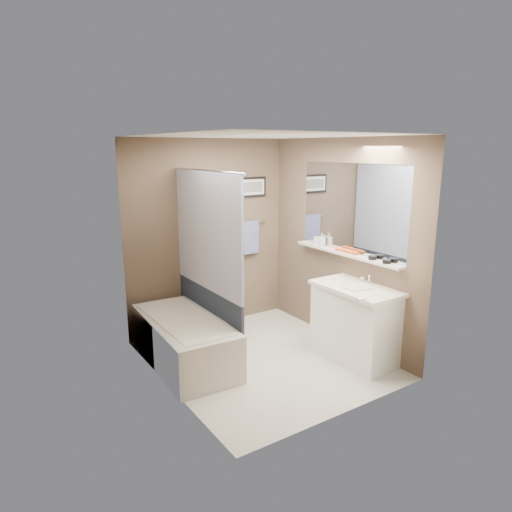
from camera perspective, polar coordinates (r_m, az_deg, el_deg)
ground at (r=5.17m, az=0.94°, el=-12.82°), size 2.50×2.50×0.00m
ceiling at (r=4.64m, az=1.05°, el=14.57°), size 2.20×2.50×0.04m
wall_back at (r=5.80m, az=-5.89°, el=2.55°), size 2.20×0.04×2.40m
wall_front at (r=3.85m, az=11.40°, el=-3.26°), size 2.20×0.04×2.40m
wall_left at (r=4.27m, az=-11.08°, el=-1.59°), size 0.04×2.50×2.40m
wall_right at (r=5.43m, az=10.44°, el=1.66°), size 0.04×2.50×2.40m
tile_surround at (r=4.77m, az=-13.41°, el=-2.61°), size 0.02×1.55×2.00m
curtain_rod at (r=4.87m, az=-6.31°, el=10.56°), size 0.02×1.55×0.02m
curtain_upper at (r=4.94m, az=-6.12°, el=3.01°), size 0.03×1.45×1.28m
curtain_lower at (r=5.15m, az=-5.90°, el=-5.99°), size 0.03×1.45×0.36m
mirror at (r=5.27m, az=11.84°, el=5.86°), size 0.02×1.60×1.00m
shelf at (r=5.32m, az=11.16°, el=0.27°), size 0.12×1.60×0.03m
towel_bar at (r=6.04m, az=-1.20°, el=4.01°), size 0.60×0.02×0.02m
towel at (r=6.05m, az=-1.10°, el=2.30°), size 0.34×0.05×0.44m
art_frame at (r=5.99m, az=-1.32°, el=8.56°), size 0.62×0.02×0.26m
art_mat at (r=5.98m, az=-1.24°, el=8.55°), size 0.56×0.00×0.20m
art_image at (r=5.98m, az=-1.23°, el=8.55°), size 0.50×0.00×0.13m
door at (r=4.29m, az=16.66°, el=-4.62°), size 0.80×0.02×2.00m
door_handle at (r=4.08m, az=13.09°, el=-5.30°), size 0.10×0.02×0.02m
bathtub at (r=5.06m, az=-8.93°, el=-10.46°), size 0.78×1.53×0.50m
tub_rim at (r=4.97m, az=-9.03°, el=-7.82°), size 0.56×1.36×0.02m
toilet at (r=5.75m, az=-4.16°, el=-6.04°), size 0.66×0.84×0.75m
vanity at (r=5.15m, az=12.29°, el=-8.41°), size 0.54×0.92×0.80m
countertop at (r=5.00m, az=12.45°, el=-3.96°), size 0.54×0.96×0.04m
sink_basin at (r=4.99m, az=12.38°, el=-3.67°), size 0.34×0.34×0.01m
faucet_spout at (r=5.11m, az=13.98°, el=-2.84°), size 0.02×0.02×0.10m
faucet_knob at (r=5.18m, az=13.16°, el=-2.80°), size 0.05×0.05×0.05m
candle_bowl_near at (r=4.92m, az=16.02°, el=-0.65°), size 0.09×0.09×0.04m
candle_bowl_far at (r=5.04m, az=14.35°, el=-0.21°), size 0.09×0.09×0.04m
hair_brush_front at (r=5.26m, az=11.71°, el=0.52°), size 0.05×0.22×0.04m
hair_brush_back at (r=5.35m, az=10.80°, el=0.76°), size 0.06×0.22×0.04m
pink_comb at (r=5.47m, az=9.58°, el=0.90°), size 0.04×0.16×0.01m
glass_jar at (r=5.67m, az=7.62°, el=1.88°), size 0.08×0.08×0.10m
soap_bottle at (r=5.60m, az=8.19°, el=2.01°), size 0.07×0.07×0.15m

